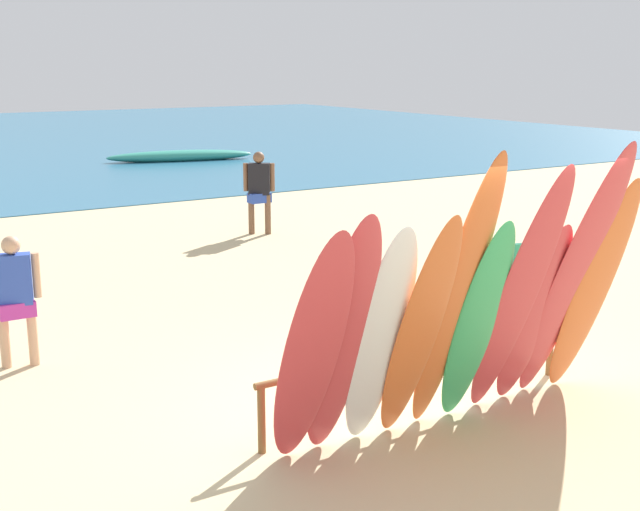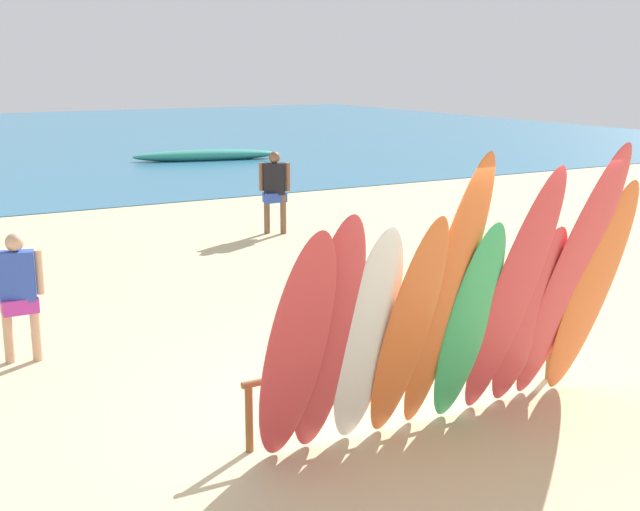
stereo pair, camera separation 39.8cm
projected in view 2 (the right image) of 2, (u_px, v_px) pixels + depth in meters
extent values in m
plane|color=#D3BC8C|center=(74.00, 203.00, 19.97)|extent=(60.00, 60.00, 0.00)
cylinder|color=brown|center=(249.00, 418.00, 7.17)|extent=(0.07, 0.07, 0.62)
cylinder|color=brown|center=(550.00, 351.00, 8.84)|extent=(0.07, 0.07, 0.62)
cylinder|color=brown|center=(416.00, 351.00, 7.93)|extent=(3.63, 0.06, 0.06)
ellipsoid|color=#D13D42|center=(296.00, 352.00, 6.55)|extent=(0.56, 0.97, 2.15)
ellipsoid|color=#D13D42|center=(328.00, 339.00, 6.75)|extent=(0.53, 0.86, 2.22)
ellipsoid|color=white|center=(367.00, 340.00, 6.96)|extent=(0.54, 0.83, 2.08)
ellipsoid|color=orange|center=(407.00, 332.00, 7.05)|extent=(0.48, 0.91, 2.16)
ellipsoid|color=orange|center=(446.00, 298.00, 7.16)|extent=(0.54, 1.02, 2.65)
ellipsoid|color=#38B266|center=(468.00, 325.00, 7.42)|extent=(0.51, 0.82, 2.03)
ellipsoid|color=#D13D42|center=(512.00, 297.00, 7.47)|extent=(0.55, 1.05, 2.50)
ellipsoid|color=#D13D42|center=(528.00, 318.00, 7.85)|extent=(0.54, 0.75, 1.90)
ellipsoid|color=#D13D42|center=(569.00, 279.00, 7.77)|extent=(0.56, 1.15, 2.66)
ellipsoid|color=orange|center=(590.00, 291.00, 8.02)|extent=(0.54, 0.93, 2.30)
cylinder|color=tan|center=(8.00, 332.00, 9.30)|extent=(0.11, 0.11, 0.72)
cylinder|color=tan|center=(36.00, 330.00, 9.37)|extent=(0.11, 0.11, 0.72)
cube|color=#B23399|center=(20.00, 305.00, 9.27)|extent=(0.39, 0.24, 0.17)
cube|color=#2D4CB2|center=(17.00, 276.00, 9.19)|extent=(0.41, 0.28, 0.56)
sphere|color=tan|center=(14.00, 242.00, 9.11)|extent=(0.20, 0.20, 0.20)
cylinder|color=tan|center=(39.00, 272.00, 9.24)|extent=(0.09, 0.09, 0.50)
cylinder|color=brown|center=(267.00, 214.00, 16.39)|extent=(0.12, 0.12, 0.79)
cylinder|color=brown|center=(283.00, 214.00, 16.36)|extent=(0.12, 0.12, 0.79)
cube|color=#2D4CB2|center=(275.00, 197.00, 16.30)|extent=(0.42, 0.26, 0.19)
cube|color=black|center=(275.00, 179.00, 16.22)|extent=(0.45, 0.40, 0.61)
sphere|color=brown|center=(274.00, 157.00, 16.12)|extent=(0.22, 0.22, 0.22)
cylinder|color=brown|center=(261.00, 177.00, 16.23)|extent=(0.10, 0.10, 0.55)
cylinder|color=brown|center=(288.00, 177.00, 16.19)|extent=(0.10, 0.10, 0.55)
cylinder|color=#B7B7BC|center=(534.00, 297.00, 11.48)|extent=(0.02, 0.02, 0.28)
cylinder|color=#B7B7BC|center=(560.00, 295.00, 11.61)|extent=(0.02, 0.02, 0.28)
cylinder|color=#B7B7BC|center=(519.00, 290.00, 11.83)|extent=(0.02, 0.02, 0.28)
cylinder|color=#B7B7BC|center=(545.00, 288.00, 11.96)|extent=(0.02, 0.02, 0.28)
cube|color=#2D9370|center=(540.00, 282.00, 11.69)|extent=(0.58, 0.54, 0.03)
cube|color=#2D9370|center=(527.00, 259.00, 11.97)|extent=(0.55, 0.41, 0.48)
ellipsoid|color=teal|center=(206.00, 155.00, 28.64)|extent=(5.01, 1.95, 0.40)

